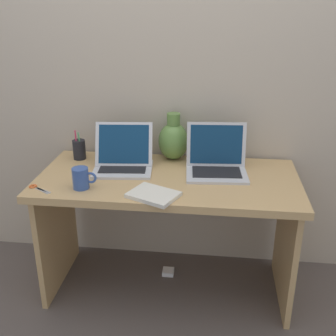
# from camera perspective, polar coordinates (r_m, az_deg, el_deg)

# --- Properties ---
(ground_plane) EXTENTS (6.00, 6.00, 0.00)m
(ground_plane) POSITION_cam_1_polar(r_m,az_deg,el_deg) (2.61, -0.00, -15.88)
(ground_plane) COLOR #564C47
(back_wall) EXTENTS (4.40, 0.04, 2.40)m
(back_wall) POSITION_cam_1_polar(r_m,az_deg,el_deg) (2.45, 1.04, 12.66)
(back_wall) COLOR #BCAD99
(back_wall) RESTS_ON ground
(desk) EXTENTS (1.40, 0.66, 0.72)m
(desk) POSITION_cam_1_polar(r_m,az_deg,el_deg) (2.30, -0.00, -4.80)
(desk) COLOR tan
(desk) RESTS_ON ground
(laptop_left) EXTENTS (0.34, 0.29, 0.24)m
(laptop_left) POSITION_cam_1_polar(r_m,az_deg,el_deg) (2.33, -6.15, 1.45)
(laptop_left) COLOR silver
(laptop_left) RESTS_ON desk
(laptop_right) EXTENTS (0.35, 0.29, 0.26)m
(laptop_right) POSITION_cam_1_polar(r_m,az_deg,el_deg) (2.29, 6.66, 1.12)
(laptop_right) COLOR silver
(laptop_right) RESTS_ON desk
(green_vase) EXTENTS (0.18, 0.18, 0.28)m
(green_vase) POSITION_cam_1_polar(r_m,az_deg,el_deg) (2.44, 0.74, 3.87)
(green_vase) COLOR #5B843D
(green_vase) RESTS_ON desk
(notebook_stack) EXTENTS (0.28, 0.25, 0.02)m
(notebook_stack) POSITION_cam_1_polar(r_m,az_deg,el_deg) (2.01, -2.02, -3.70)
(notebook_stack) COLOR silver
(notebook_stack) RESTS_ON desk
(coffee_mug) EXTENTS (0.12, 0.08, 0.11)m
(coffee_mug) POSITION_cam_1_polar(r_m,az_deg,el_deg) (2.12, -11.85, -1.38)
(coffee_mug) COLOR #335199
(coffee_mug) RESTS_ON desk
(pen_cup) EXTENTS (0.07, 0.07, 0.18)m
(pen_cup) POSITION_cam_1_polar(r_m,az_deg,el_deg) (2.51, -12.10, 2.52)
(pen_cup) COLOR black
(pen_cup) RESTS_ON desk
(scissors) EXTENTS (0.14, 0.10, 0.01)m
(scissors) POSITION_cam_1_polar(r_m,az_deg,el_deg) (2.20, -17.64, -2.59)
(scissors) COLOR #B7B7BC
(scissors) RESTS_ON desk
(power_brick) EXTENTS (0.07, 0.07, 0.03)m
(power_brick) POSITION_cam_1_polar(r_m,az_deg,el_deg) (2.69, 0.03, -14.08)
(power_brick) COLOR white
(power_brick) RESTS_ON ground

